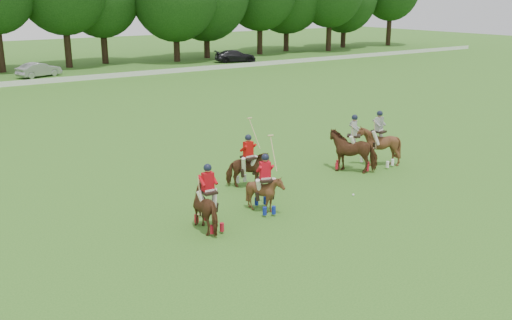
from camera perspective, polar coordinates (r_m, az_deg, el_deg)
ground at (r=18.51m, az=6.60°, el=-7.33°), size 180.00×180.00×0.00m
boundary_rail at (r=52.44m, az=-21.85°, el=7.22°), size 120.00×0.10×0.44m
car_mid at (r=57.20m, az=-20.88°, el=8.43°), size 4.31×2.68×1.34m
car_right at (r=65.69m, az=-2.08°, el=10.34°), size 5.02×3.30×1.35m
polo_red_a at (r=18.51m, az=-4.77°, el=-4.64°), size 1.10×1.79×2.21m
polo_red_b at (r=22.42m, az=-0.77°, el=-0.93°), size 1.42×1.22×2.70m
polo_red_c at (r=19.94m, az=0.91°, el=-3.19°), size 1.44×1.53×2.65m
polo_stripe_a at (r=24.94m, az=9.68°, el=0.98°), size 2.14×2.19×2.47m
polo_stripe_b at (r=25.88m, az=12.09°, el=1.43°), size 1.79×1.92×2.48m
polo_ball at (r=22.00m, az=9.69°, el=-3.45°), size 0.09×0.09×0.09m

